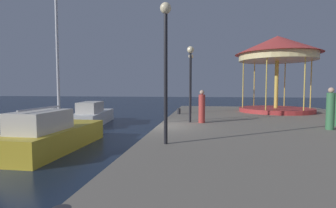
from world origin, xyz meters
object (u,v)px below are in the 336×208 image
lamp_post_far_end (191,73)px  bollard_center (179,111)px  sailboat_yellow (52,134)px  carousel (277,55)px  person_mid_promenade (202,107)px  lamp_post_mid_promenade (190,70)px  person_far_corner (330,110)px  lamp_post_near_edge (166,49)px  motorboat_white (92,116)px

lamp_post_far_end → bollard_center: size_ratio=10.77×
sailboat_yellow → carousel: (11.76, 10.44, 4.40)m
bollard_center → person_mid_promenade: person_mid_promenade is taller
person_mid_promenade → lamp_post_mid_promenade: bearing=171.7°
bollard_center → carousel: bearing=20.2°
lamp_post_far_end → bollard_center: bearing=-122.2°
lamp_post_mid_promenade → person_far_corner: size_ratio=2.16×
carousel → person_far_corner: 8.95m
lamp_post_near_edge → bollard_center: lamp_post_near_edge is taller
motorboat_white → person_far_corner: bearing=-21.4°
sailboat_yellow → bollard_center: sailboat_yellow is taller
bollard_center → lamp_post_near_edge: bearing=-87.0°
person_mid_promenade → carousel: bearing=51.1°
carousel → lamp_post_mid_promenade: 9.27m
lamp_post_far_end → lamp_post_mid_promenade: bearing=-87.3°
sailboat_yellow → lamp_post_mid_promenade: (5.61, 3.67, 2.89)m
carousel → person_mid_promenade: 9.47m
lamp_post_mid_promenade → person_mid_promenade: lamp_post_mid_promenade is taller
lamp_post_far_end → person_mid_promenade: bearing=-81.0°
carousel → motorboat_white: bearing=-167.3°
motorboat_white → lamp_post_mid_promenade: 8.67m
carousel → person_mid_promenade: (-5.53, -6.86, -3.47)m
lamp_post_mid_promenade → lamp_post_far_end: bearing=92.7°
motorboat_white → person_far_corner: person_far_corner is taller
motorboat_white → carousel: (13.39, 3.01, 4.46)m
motorboat_white → lamp_post_far_end: lamp_post_far_end is taller
carousel → sailboat_yellow: bearing=-138.4°
sailboat_yellow → person_mid_promenade: 7.25m
motorboat_white → bollard_center: bearing=3.4°
lamp_post_near_edge → person_far_corner: bearing=29.7°
person_far_corner → bollard_center: bearing=142.1°
lamp_post_near_edge → bollard_center: 9.92m
carousel → person_mid_promenade: size_ratio=3.60×
bollard_center → motorboat_white: bearing=-176.6°
lamp_post_near_edge → lamp_post_mid_promenade: bearing=84.6°
bollard_center → person_far_corner: 9.20m
carousel → person_far_corner: (0.07, -8.28, -3.40)m
sailboat_yellow → lamp_post_mid_promenade: bearing=33.2°
lamp_post_near_edge → bollard_center: (-0.50, 9.48, -2.89)m
lamp_post_far_end → sailboat_yellow: bearing=-120.8°
lamp_post_mid_promenade → lamp_post_far_end: lamp_post_far_end is taller
motorboat_white → lamp_post_mid_promenade: (7.24, -3.76, 2.95)m
bollard_center → person_far_corner: bearing=-37.9°
lamp_post_mid_promenade → lamp_post_near_edge: bearing=-95.4°
person_mid_promenade → motorboat_white: bearing=153.9°
lamp_post_near_edge → carousel: bearing=61.2°
sailboat_yellow → person_mid_promenade: (6.23, 3.58, 0.93)m
carousel → lamp_post_near_edge: size_ratio=1.36×
motorboat_white → bollard_center: 6.25m
lamp_post_mid_promenade → lamp_post_far_end: size_ratio=0.93×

